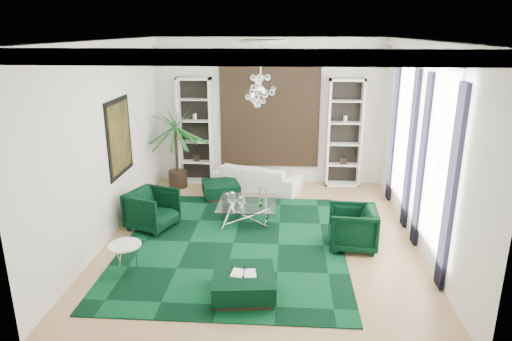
# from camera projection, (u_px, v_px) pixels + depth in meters

# --- Properties ---
(floor) EXTENTS (6.00, 7.00, 0.02)m
(floor) POSITION_uv_depth(u_px,v_px,m) (262.00, 237.00, 9.17)
(floor) COLOR tan
(floor) RESTS_ON ground
(ceiling) EXTENTS (6.00, 7.00, 0.02)m
(ceiling) POSITION_uv_depth(u_px,v_px,m) (263.00, 39.00, 8.03)
(ceiling) COLOR white
(ceiling) RESTS_ON ground
(wall_back) EXTENTS (6.00, 0.02, 3.80)m
(wall_back) POSITION_uv_depth(u_px,v_px,m) (270.00, 112.00, 11.94)
(wall_back) COLOR silver
(wall_back) RESTS_ON ground
(wall_front) EXTENTS (6.00, 0.02, 3.80)m
(wall_front) POSITION_uv_depth(u_px,v_px,m) (245.00, 218.00, 5.26)
(wall_front) COLOR silver
(wall_front) RESTS_ON ground
(wall_left) EXTENTS (0.02, 7.00, 3.80)m
(wall_left) POSITION_uv_depth(u_px,v_px,m) (107.00, 142.00, 8.80)
(wall_left) COLOR silver
(wall_left) RESTS_ON ground
(wall_right) EXTENTS (0.02, 7.00, 3.80)m
(wall_right) POSITION_uv_depth(u_px,v_px,m) (425.00, 147.00, 8.40)
(wall_right) COLOR silver
(wall_right) RESTS_ON ground
(crown_molding) EXTENTS (6.00, 7.00, 0.18)m
(crown_molding) POSITION_uv_depth(u_px,v_px,m) (263.00, 46.00, 8.06)
(crown_molding) COLOR white
(crown_molding) RESTS_ON ceiling
(ceiling_medallion) EXTENTS (0.90, 0.90, 0.05)m
(ceiling_medallion) POSITION_uv_depth(u_px,v_px,m) (263.00, 41.00, 8.33)
(ceiling_medallion) COLOR white
(ceiling_medallion) RESTS_ON ceiling
(tapestry) EXTENTS (2.50, 0.06, 2.80)m
(tapestry) POSITION_uv_depth(u_px,v_px,m) (270.00, 112.00, 11.90)
(tapestry) COLOR black
(tapestry) RESTS_ON wall_back
(shelving_left) EXTENTS (0.90, 0.38, 2.80)m
(shelving_left) POSITION_uv_depth(u_px,v_px,m) (195.00, 131.00, 12.03)
(shelving_left) COLOR white
(shelving_left) RESTS_ON floor
(shelving_right) EXTENTS (0.90, 0.38, 2.80)m
(shelving_right) POSITION_uv_depth(u_px,v_px,m) (344.00, 133.00, 11.77)
(shelving_right) COLOR white
(shelving_right) RESTS_ON floor
(painting) EXTENTS (0.04, 1.30, 1.60)m
(painting) POSITION_uv_depth(u_px,v_px,m) (120.00, 137.00, 9.38)
(painting) COLOR black
(painting) RESTS_ON wall_left
(window_near) EXTENTS (0.03, 1.10, 2.90)m
(window_near) POSITION_uv_depth(u_px,v_px,m) (439.00, 161.00, 7.55)
(window_near) COLOR white
(window_near) RESTS_ON wall_right
(curtain_near_a) EXTENTS (0.07, 0.30, 3.25)m
(curtain_near_a) POSITION_uv_depth(u_px,v_px,m) (451.00, 191.00, 6.88)
(curtain_near_a) COLOR black
(curtain_near_a) RESTS_ON floor
(curtain_near_b) EXTENTS (0.07, 0.30, 3.25)m
(curtain_near_b) POSITION_uv_depth(u_px,v_px,m) (422.00, 162.00, 8.37)
(curtain_near_b) COLOR black
(curtain_near_b) RESTS_ON floor
(window_far) EXTENTS (0.03, 1.10, 2.90)m
(window_far) POSITION_uv_depth(u_px,v_px,m) (404.00, 130.00, 9.83)
(window_far) COLOR white
(window_far) RESTS_ON wall_right
(curtain_far_a) EXTENTS (0.07, 0.30, 3.25)m
(curtain_far_a) POSITION_uv_depth(u_px,v_px,m) (411.00, 150.00, 9.17)
(curtain_far_a) COLOR black
(curtain_far_a) RESTS_ON floor
(curtain_far_b) EXTENTS (0.07, 0.30, 3.25)m
(curtain_far_b) POSITION_uv_depth(u_px,v_px,m) (394.00, 133.00, 10.65)
(curtain_far_b) COLOR black
(curtain_far_b) RESTS_ON floor
(rug) EXTENTS (4.20, 5.00, 0.02)m
(rug) POSITION_uv_depth(u_px,v_px,m) (234.00, 243.00, 8.83)
(rug) COLOR black
(rug) RESTS_ON floor
(sofa) EXTENTS (2.40, 1.56, 0.65)m
(sofa) POSITION_uv_depth(u_px,v_px,m) (257.00, 177.00, 11.77)
(sofa) COLOR white
(sofa) RESTS_ON floor
(armchair_left) EXTENTS (1.14, 1.13, 0.81)m
(armchair_left) POSITION_uv_depth(u_px,v_px,m) (152.00, 209.00, 9.44)
(armchair_left) COLOR black
(armchair_left) RESTS_ON floor
(armchair_right) EXTENTS (0.94, 0.91, 0.81)m
(armchair_right) POSITION_uv_depth(u_px,v_px,m) (352.00, 228.00, 8.59)
(armchair_right) COLOR black
(armchair_right) RESTS_ON floor
(coffee_table) EXTENTS (1.25, 1.25, 0.42)m
(coffee_table) POSITION_uv_depth(u_px,v_px,m) (247.00, 212.00, 9.83)
(coffee_table) COLOR white
(coffee_table) RESTS_ON floor
(ottoman_side) EXTENTS (1.06, 1.06, 0.38)m
(ottoman_side) POSITION_uv_depth(u_px,v_px,m) (221.00, 190.00, 11.23)
(ottoman_side) COLOR black
(ottoman_side) RESTS_ON floor
(ottoman_front) EXTENTS (1.04, 1.04, 0.38)m
(ottoman_front) POSITION_uv_depth(u_px,v_px,m) (244.00, 284.00, 7.08)
(ottoman_front) COLOR black
(ottoman_front) RESTS_ON floor
(book) EXTENTS (0.39, 0.26, 0.03)m
(book) POSITION_uv_depth(u_px,v_px,m) (244.00, 273.00, 7.02)
(book) COLOR white
(book) RESTS_ON ottoman_front
(side_table) EXTENTS (0.70, 0.70, 0.53)m
(side_table) POSITION_uv_depth(u_px,v_px,m) (126.00, 259.00, 7.71)
(side_table) COLOR white
(side_table) RESTS_ON floor
(palm) EXTENTS (2.16, 2.16, 2.64)m
(palm) POSITION_uv_depth(u_px,v_px,m) (176.00, 138.00, 11.63)
(palm) COLOR #19591E
(palm) RESTS_ON floor
(chandelier) EXTENTS (1.03, 1.03, 0.70)m
(chandelier) POSITION_uv_depth(u_px,v_px,m) (260.00, 91.00, 8.67)
(chandelier) COLOR white
(chandelier) RESTS_ON ceiling
(table_plant) EXTENTS (0.12, 0.10, 0.21)m
(table_plant) POSITION_uv_depth(u_px,v_px,m) (261.00, 203.00, 9.48)
(table_plant) COLOR #19591E
(table_plant) RESTS_ON coffee_table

